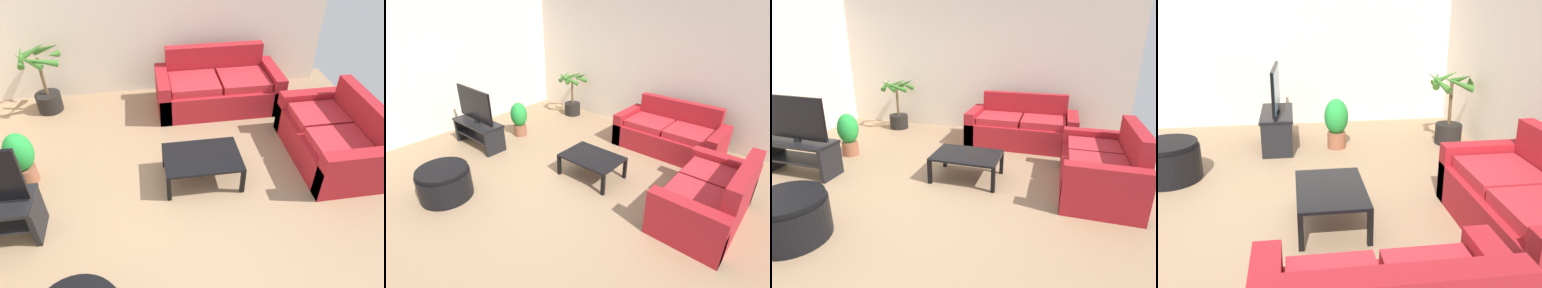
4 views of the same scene
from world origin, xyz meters
The scene contains 9 objects.
ground_plane centered at (0.00, 0.00, 0.00)m, with size 6.60×6.60×0.00m, color #937556.
wall_left centered at (-3.00, 0.00, 1.35)m, with size 0.06×6.00×2.70m, color beige.
couch_main centered at (1.08, 2.28, 0.30)m, with size 1.93×0.90×0.90m.
tv_stand centered at (-1.83, 0.06, 0.33)m, with size 1.10×0.45×0.50m.
tv centered at (-1.83, 0.06, 0.84)m, with size 1.08×0.10×0.65m.
coffee_table centered at (0.53, 0.61, 0.32)m, with size 0.93×0.65×0.37m.
potted_palm centered at (-1.59, 2.54, 0.45)m, with size 0.64×0.74×1.08m.
potted_plant_small centered at (-1.62, 0.89, 0.39)m, with size 0.34×0.34×0.72m.
ottoman centered at (-0.77, -1.19, 0.23)m, with size 0.74×0.74×0.46m.
Camera 4 is at (4.17, 0.29, 2.06)m, focal length 40.00 mm.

